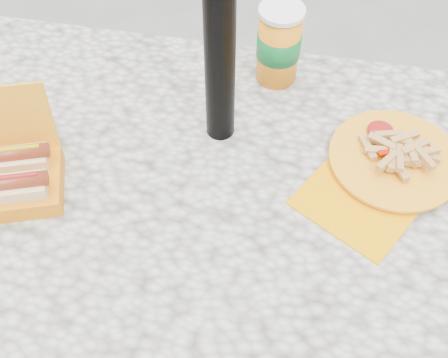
# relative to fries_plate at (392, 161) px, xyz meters

# --- Properties ---
(picnic_table) EXTENTS (1.20, 0.80, 0.75)m
(picnic_table) POSITION_rel_fries_plate_xyz_m (-0.30, -0.13, -0.12)
(picnic_table) COLOR beige
(picnic_table) RESTS_ON ground
(fries_plate) EXTENTS (0.29, 0.32, 0.04)m
(fries_plate) POSITION_rel_fries_plate_xyz_m (0.00, 0.00, 0.00)
(fries_plate) COLOR #F29700
(fries_plate) RESTS_ON picnic_table
(soda_cup) EXTENTS (0.08, 0.08, 0.16)m
(soda_cup) POSITION_rel_fries_plate_xyz_m (-0.22, 0.19, 0.07)
(soda_cup) COLOR orange
(soda_cup) RESTS_ON picnic_table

